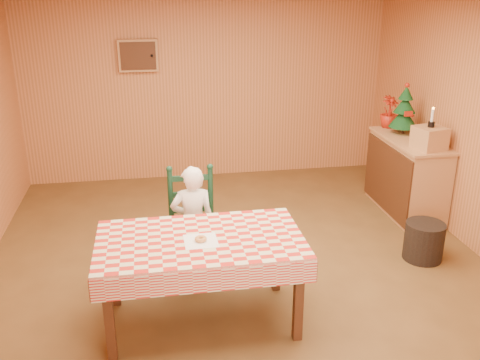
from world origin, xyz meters
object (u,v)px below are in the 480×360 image
at_px(dining_table, 200,248).
at_px(christmas_tree, 404,111).
at_px(seated_child, 193,223).
at_px(shelf_unit, 406,176).
at_px(storage_bin, 424,241).
at_px(ladder_chair, 193,226).
at_px(crate, 429,138).

height_order(dining_table, christmas_tree, christmas_tree).
xyz_separation_m(seated_child, shelf_unit, (2.68, 1.11, -0.10)).
relative_size(shelf_unit, storage_bin, 3.14).
relative_size(dining_table, shelf_unit, 1.34).
xyz_separation_m(ladder_chair, seated_child, (0.00, -0.06, 0.06)).
bearing_deg(shelf_unit, dining_table, -145.57).
height_order(christmas_tree, storage_bin, christmas_tree).
bearing_deg(ladder_chair, crate, 13.60).
height_order(ladder_chair, christmas_tree, christmas_tree).
bearing_deg(storage_bin, ladder_chair, 177.37).
bearing_deg(seated_child, shelf_unit, -157.55).
relative_size(seated_child, storage_bin, 2.85).
relative_size(dining_table, storage_bin, 4.19).
distance_m(dining_table, christmas_tree, 3.44).
bearing_deg(dining_table, ladder_chair, 90.00).
relative_size(christmas_tree, storage_bin, 1.57).
relative_size(dining_table, seated_child, 1.47).
bearing_deg(seated_child, storage_bin, 178.77).
bearing_deg(dining_table, storage_bin, 16.20).
xyz_separation_m(dining_table, seated_child, (0.00, 0.73, -0.13)).
height_order(ladder_chair, shelf_unit, ladder_chair).
height_order(dining_table, shelf_unit, shelf_unit).
height_order(dining_table, crate, crate).
height_order(ladder_chair, storage_bin, ladder_chair).
xyz_separation_m(dining_table, ladder_chair, (-0.00, 0.79, -0.18)).
bearing_deg(ladder_chair, seated_child, -90.00).
distance_m(ladder_chair, crate, 2.82).
relative_size(seated_child, crate, 3.75).
bearing_deg(christmas_tree, shelf_unit, -91.98).
bearing_deg(crate, seated_child, -165.26).
bearing_deg(shelf_unit, christmas_tree, 88.02).
xyz_separation_m(shelf_unit, christmas_tree, (0.01, 0.25, 0.74)).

